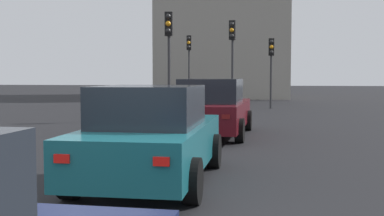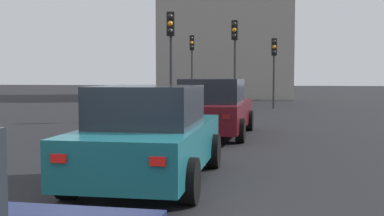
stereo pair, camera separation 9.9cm
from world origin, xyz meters
TOP-DOWN VIEW (x-y plane):
  - car_maroon_lead at (8.24, -0.03)m, footprint 4.70×2.14m
  - car_teal_second at (1.98, 0.20)m, footprint 4.27×1.97m
  - traffic_light_near_left at (24.19, 3.40)m, footprint 0.32×0.30m
  - traffic_light_near_right at (20.18, -1.68)m, footprint 0.32×0.29m
  - traffic_light_far_left at (16.96, 0.11)m, footprint 0.33×0.31m
  - traffic_light_far_right at (12.37, 2.15)m, footprint 0.32×0.29m
  - building_facade_left at (34.97, 2.00)m, footprint 11.03×10.11m

SIDE VIEW (x-z plane):
  - car_teal_second at x=1.98m, z-range -0.03..1.54m
  - car_maroon_lead at x=8.24m, z-range -0.04..1.61m
  - traffic_light_near_right at x=20.18m, z-range 0.82..4.51m
  - traffic_light_far_right at x=12.37m, z-range 0.91..5.04m
  - traffic_light_near_left at x=24.19m, z-range 0.92..5.16m
  - traffic_light_far_left at x=16.96m, z-range 0.93..5.23m
  - building_facade_left at x=34.97m, z-range 0.00..13.39m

